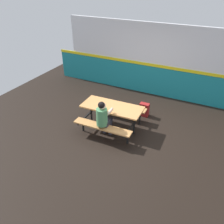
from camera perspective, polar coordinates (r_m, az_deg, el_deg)
The scene contains 5 objects.
ground_plane at distance 6.89m, azimuth 2.03°, elevation -4.49°, with size 10.00×10.00×0.02m, color black.
accent_backdrop at distance 8.61m, azimuth 9.94°, elevation 12.14°, with size 8.00×0.14×2.60m.
picnic_table_main at distance 6.66m, azimuth 0.00°, elevation 0.17°, with size 1.77×1.60×0.74m.
student_nearer at distance 6.17m, azimuth -2.18°, elevation -1.22°, with size 0.37×0.53×1.21m.
backpack_dark at distance 7.51m, azimuth 7.98°, elevation 0.59°, with size 0.30×0.22×0.44m.
Camera 1 is at (2.25, -5.10, 4.05)m, focal length 36.93 mm.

